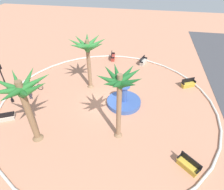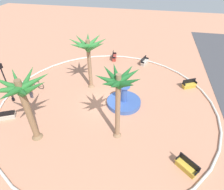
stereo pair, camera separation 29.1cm
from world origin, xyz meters
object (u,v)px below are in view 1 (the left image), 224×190
bench_west (188,165)px  bench_north (113,57)px  palm_tree_by_curb (87,49)px  person_cyclist_helmet (29,92)px  palm_tree_mid_plaza (120,86)px  bench_east (188,84)px  fountain (124,101)px  bench_southwest (143,62)px  palm_tree_near_fountain (23,95)px  lamppost (4,81)px  bicycle_red_frame (36,86)px  bench_southeast (5,117)px

bench_west → bench_north: size_ratio=0.93×
palm_tree_by_curb → person_cyclist_helmet: 7.36m
palm_tree_mid_plaza → bench_east: (-8.48, 6.61, -4.59)m
bench_east → bench_north: bearing=-118.2°
person_cyclist_helmet → fountain: bearing=95.7°
bench_west → bench_southwest: (-15.12, -3.95, 0.00)m
palm_tree_near_fountain → bench_west: 12.37m
fountain → lamppost: bearing=-81.0°
bench_southwest → bicycle_red_frame: (8.22, -11.34, 0.04)m
bench_southeast → person_cyclist_helmet: bearing=170.4°
palm_tree_by_curb → palm_tree_near_fountain: bearing=-15.2°
fountain → bench_east: 8.02m
bicycle_red_frame → lamppost: bearing=-27.6°
person_cyclist_helmet → palm_tree_mid_plaza: bearing=72.0°
palm_tree_near_fountain → bench_southwest: palm_tree_near_fountain is taller
palm_tree_near_fountain → palm_tree_by_curb: size_ratio=1.02×
palm_tree_by_curb → palm_tree_mid_plaza: (6.43, 4.23, 0.37)m
bench_east → bench_southeast: same height
palm_tree_by_curb → palm_tree_mid_plaza: palm_tree_mid_plaza is taller
person_cyclist_helmet → bench_west: bearing=70.7°
bench_east → bench_southeast: size_ratio=0.99×
lamppost → person_cyclist_helmet: size_ratio=2.70×
palm_tree_near_fountain → bench_east: palm_tree_near_fountain is taller
palm_tree_by_curb → bench_southeast: bearing=-42.5°
bench_southeast → fountain: bearing=112.8°
palm_tree_near_fountain → palm_tree_mid_plaza: size_ratio=0.95×
palm_tree_by_curb → lamppost: (4.09, -7.08, -2.01)m
palm_tree_by_curb → bench_west: bearing=48.1°
fountain → bench_southwest: size_ratio=2.01×
palm_tree_near_fountain → person_cyclist_helmet: (-4.71, -3.31, -3.53)m
bench_southeast → bench_southwest: size_ratio=0.99×
bench_east → person_cyclist_helmet: (5.33, -16.33, 0.56)m
palm_tree_mid_plaza → bench_east: 11.69m
bench_east → bench_southwest: size_ratio=0.98×
bench_north → bench_southeast: (13.79, -7.28, 0.00)m
fountain → palm_tree_mid_plaza: palm_tree_mid_plaza is taller
bench_north → lamppost: bearing=-36.4°
palm_tree_near_fountain → palm_tree_by_curb: (-7.98, 2.17, 0.12)m
lamppost → palm_tree_near_fountain: bearing=51.6°
bench_east → lamppost: (6.15, -17.93, 2.21)m
palm_tree_by_curb → person_cyclist_helmet: palm_tree_by_curb is taller
lamppost → bench_east: bearing=108.9°
lamppost → fountain: bearing=99.0°
fountain → bench_north: fountain is taller
bench_east → bicycle_red_frame: (3.69, -16.64, 0.04)m
bicycle_red_frame → bench_east: bearing=102.5°
bench_west → palm_tree_mid_plaza: bearing=-111.8°
person_cyclist_helmet → bicycle_red_frame: bearing=-169.1°
palm_tree_near_fountain → bench_west: size_ratio=3.79×
fountain → palm_tree_mid_plaza: bearing=1.5°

